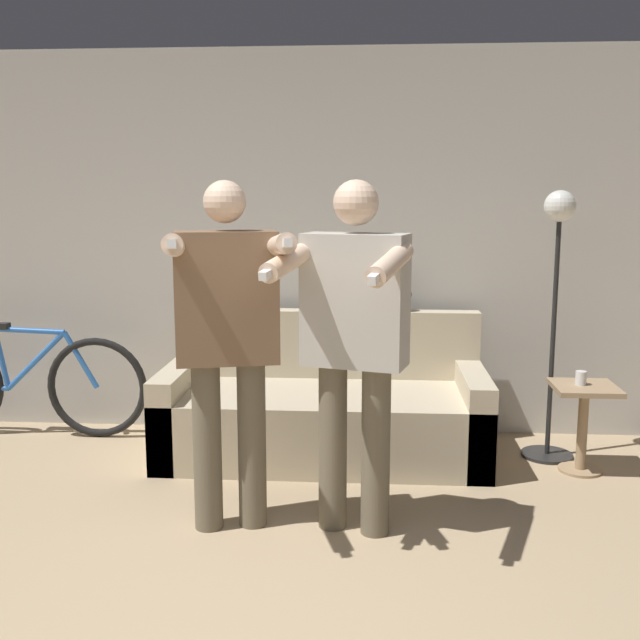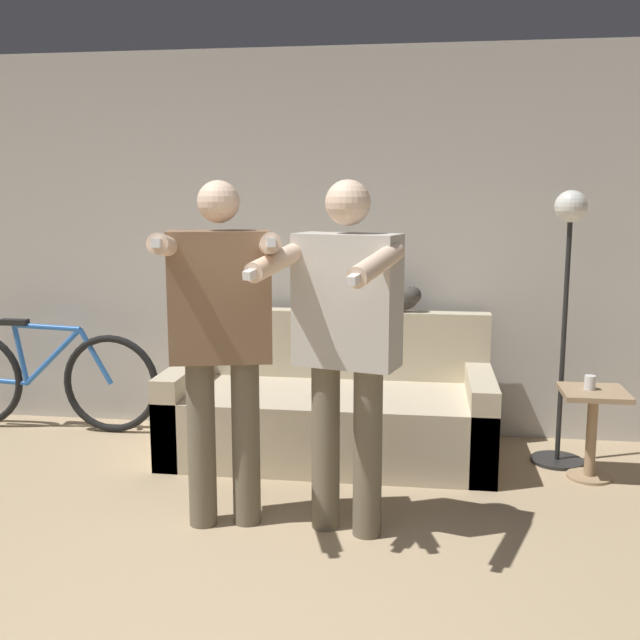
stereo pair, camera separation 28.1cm
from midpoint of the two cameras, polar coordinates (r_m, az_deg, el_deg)
The scene contains 9 objects.
wall_back at distance 5.17m, azimuth -0.50°, elevation 5.77°, with size 10.00×0.05×2.60m.
couch at distance 4.79m, azimuth 2.46°, elevation -7.02°, with size 2.02×0.90×0.88m.
person_left at distance 3.62m, azimuth -5.35°, elevation -0.72°, with size 0.65×0.76×1.71m.
person_right at distance 3.53m, azimuth 4.25°, elevation -1.00°, with size 0.67×0.77×1.71m.
cat at distance 4.95m, azimuth 7.25°, elevation 1.46°, with size 0.49×0.12×0.17m.
floor_lamp at distance 4.74m, azimuth 19.94°, elevation 3.01°, with size 0.32×0.32×1.67m.
side_table at distance 4.69m, azimuth 21.69°, elevation -6.92°, with size 0.37×0.37×0.53m.
cup at distance 4.64m, azimuth 21.54°, elevation -4.47°, with size 0.06×0.06×0.08m.
bicycle at distance 5.56m, azimuth -19.01°, elevation -4.29°, with size 1.69×0.07×0.78m.
Camera 2 is at (0.90, -2.09, 1.65)m, focal length 42.00 mm.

